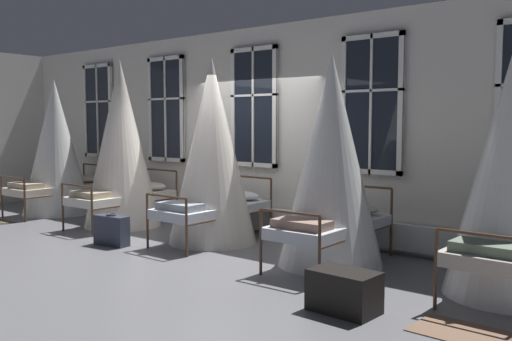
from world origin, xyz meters
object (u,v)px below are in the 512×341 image
(cot_first, at_px, (56,149))
(travel_trunk, at_px, (344,291))
(cot_third, at_px, (212,153))
(cot_second, at_px, (121,146))
(suitcase_dark, at_px, (112,230))
(cot_fourth, at_px, (331,164))

(cot_first, relative_size, travel_trunk, 4.16)
(cot_third, bearing_deg, cot_second, 90.65)
(cot_first, height_order, cot_third, cot_third)
(cot_first, xyz_separation_m, cot_second, (2.09, -0.01, 0.11))
(cot_second, relative_size, cot_third, 1.04)
(cot_second, distance_m, cot_third, 2.16)
(cot_second, bearing_deg, suitcase_dark, -134.22)
(suitcase_dark, bearing_deg, travel_trunk, -11.99)
(suitcase_dark, relative_size, travel_trunk, 0.90)
(cot_second, height_order, cot_third, cot_second)
(cot_first, distance_m, cot_third, 4.26)
(cot_fourth, distance_m, travel_trunk, 2.08)
(cot_first, bearing_deg, suitcase_dark, -110.32)
(cot_first, distance_m, cot_second, 2.10)
(cot_first, relative_size, cot_second, 0.92)
(cot_first, bearing_deg, cot_third, -91.50)
(cot_second, distance_m, cot_fourth, 4.27)
(suitcase_dark, bearing_deg, cot_fourth, 12.22)
(cot_third, xyz_separation_m, travel_trunk, (3.15, -1.51, -1.14))
(cot_third, relative_size, travel_trunk, 4.34)
(cot_second, xyz_separation_m, cot_fourth, (4.27, -0.06, -0.11))
(cot_fourth, relative_size, travel_trunk, 4.15)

